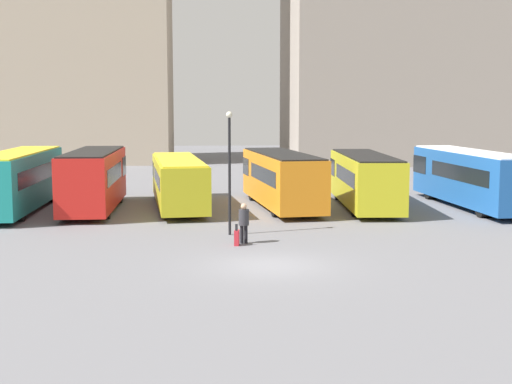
{
  "coord_description": "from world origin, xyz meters",
  "views": [
    {
      "loc": [
        -2.14,
        -25.01,
        5.67
      ],
      "look_at": [
        0.02,
        8.09,
        1.7
      ],
      "focal_mm": 50.0,
      "sensor_mm": 36.0,
      "label": 1
    }
  ],
  "objects_px": {
    "bus_5": "(470,176)",
    "bus_1": "(94,178)",
    "bus_3": "(281,178)",
    "suitcase": "(237,238)",
    "traveler": "(244,220)",
    "bus_2": "(178,180)",
    "bus_4": "(364,179)",
    "lamp_post_0": "(229,162)",
    "bus_0": "(18,179)"
  },
  "relations": [
    {
      "from": "bus_2",
      "to": "bus_4",
      "type": "xyz_separation_m",
      "value": [
        10.53,
        -0.62,
        0.11
      ]
    },
    {
      "from": "suitcase",
      "to": "bus_3",
      "type": "bearing_deg",
      "value": -7.17
    },
    {
      "from": "bus_5",
      "to": "suitcase",
      "type": "height_order",
      "value": "bus_5"
    },
    {
      "from": "bus_5",
      "to": "bus_1",
      "type": "bearing_deg",
      "value": 86.31
    },
    {
      "from": "bus_0",
      "to": "bus_3",
      "type": "height_order",
      "value": "bus_0"
    },
    {
      "from": "bus_0",
      "to": "bus_2",
      "type": "height_order",
      "value": "bus_0"
    },
    {
      "from": "bus_3",
      "to": "suitcase",
      "type": "height_order",
      "value": "bus_3"
    },
    {
      "from": "bus_0",
      "to": "bus_4",
      "type": "distance_m",
      "value": 19.19
    },
    {
      "from": "bus_1",
      "to": "bus_3",
      "type": "relative_size",
      "value": 0.91
    },
    {
      "from": "bus_1",
      "to": "bus_4",
      "type": "relative_size",
      "value": 0.92
    },
    {
      "from": "bus_2",
      "to": "bus_3",
      "type": "relative_size",
      "value": 1.04
    },
    {
      "from": "bus_0",
      "to": "traveler",
      "type": "distance_m",
      "value": 15.66
    },
    {
      "from": "traveler",
      "to": "bus_1",
      "type": "bearing_deg",
      "value": 45.13
    },
    {
      "from": "bus_2",
      "to": "traveler",
      "type": "height_order",
      "value": "bus_2"
    },
    {
      "from": "bus_2",
      "to": "bus_4",
      "type": "relative_size",
      "value": 1.06
    },
    {
      "from": "bus_5",
      "to": "suitcase",
      "type": "bearing_deg",
      "value": 124.04
    },
    {
      "from": "bus_4",
      "to": "lamp_post_0",
      "type": "relative_size",
      "value": 2.0
    },
    {
      "from": "bus_1",
      "to": "suitcase",
      "type": "distance_m",
      "value": 12.99
    },
    {
      "from": "bus_4",
      "to": "bus_5",
      "type": "relative_size",
      "value": 0.9
    },
    {
      "from": "bus_5",
      "to": "lamp_post_0",
      "type": "relative_size",
      "value": 2.21
    },
    {
      "from": "bus_5",
      "to": "bus_4",
      "type": "bearing_deg",
      "value": 83.68
    },
    {
      "from": "bus_0",
      "to": "suitcase",
      "type": "relative_size",
      "value": 12.93
    },
    {
      "from": "suitcase",
      "to": "bus_5",
      "type": "bearing_deg",
      "value": -44.69
    },
    {
      "from": "bus_4",
      "to": "bus_5",
      "type": "bearing_deg",
      "value": -90.18
    },
    {
      "from": "suitcase",
      "to": "bus_0",
      "type": "bearing_deg",
      "value": 55.09
    },
    {
      "from": "bus_0",
      "to": "bus_3",
      "type": "bearing_deg",
      "value": -88.66
    },
    {
      "from": "bus_4",
      "to": "traveler",
      "type": "bearing_deg",
      "value": 147.31
    },
    {
      "from": "bus_3",
      "to": "lamp_post_0",
      "type": "height_order",
      "value": "lamp_post_0"
    },
    {
      "from": "bus_3",
      "to": "traveler",
      "type": "bearing_deg",
      "value": 159.23
    },
    {
      "from": "bus_3",
      "to": "traveler",
      "type": "xyz_separation_m",
      "value": [
        -2.64,
        -10.65,
        -0.69
      ]
    },
    {
      "from": "bus_4",
      "to": "bus_2",
      "type": "bearing_deg",
      "value": 89.25
    },
    {
      "from": "bus_2",
      "to": "lamp_post_0",
      "type": "bearing_deg",
      "value": -169.89
    },
    {
      "from": "traveler",
      "to": "lamp_post_0",
      "type": "height_order",
      "value": "lamp_post_0"
    },
    {
      "from": "traveler",
      "to": "bus_0",
      "type": "bearing_deg",
      "value": 56.98
    },
    {
      "from": "bus_1",
      "to": "lamp_post_0",
      "type": "xyz_separation_m",
      "value": [
        7.22,
        -8.07,
        1.45
      ]
    },
    {
      "from": "bus_1",
      "to": "lamp_post_0",
      "type": "relative_size",
      "value": 1.84
    },
    {
      "from": "bus_0",
      "to": "bus_1",
      "type": "relative_size",
      "value": 1.18
    },
    {
      "from": "bus_1",
      "to": "suitcase",
      "type": "xyz_separation_m",
      "value": [
        7.43,
        -10.55,
        -1.46
      ]
    },
    {
      "from": "bus_2",
      "to": "bus_3",
      "type": "xyz_separation_m",
      "value": [
        5.83,
        -0.34,
        0.15
      ]
    },
    {
      "from": "bus_3",
      "to": "traveler",
      "type": "distance_m",
      "value": 10.99
    },
    {
      "from": "bus_1",
      "to": "traveler",
      "type": "distance_m",
      "value": 12.78
    },
    {
      "from": "traveler",
      "to": "suitcase",
      "type": "height_order",
      "value": "traveler"
    },
    {
      "from": "bus_3",
      "to": "lamp_post_0",
      "type": "relative_size",
      "value": 2.02
    },
    {
      "from": "bus_5",
      "to": "traveler",
      "type": "bearing_deg",
      "value": 123.56
    },
    {
      "from": "bus_0",
      "to": "suitcase",
      "type": "distance_m",
      "value": 15.75
    },
    {
      "from": "bus_1",
      "to": "bus_2",
      "type": "relative_size",
      "value": 0.87
    },
    {
      "from": "bus_0",
      "to": "bus_4",
      "type": "height_order",
      "value": "bus_0"
    },
    {
      "from": "bus_2",
      "to": "suitcase",
      "type": "distance_m",
      "value": 11.82
    },
    {
      "from": "bus_2",
      "to": "bus_3",
      "type": "bearing_deg",
      "value": -99.8
    },
    {
      "from": "lamp_post_0",
      "to": "bus_3",
      "type": "bearing_deg",
      "value": 69.77
    }
  ]
}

